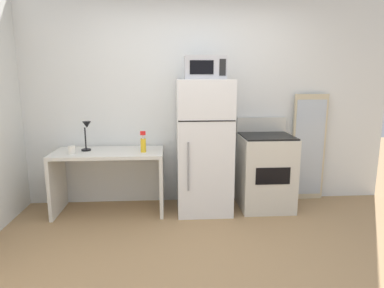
% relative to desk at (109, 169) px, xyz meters
% --- Properties ---
extents(ground_plane, '(12.00, 12.00, 0.00)m').
position_rel_desk_xyz_m(ground_plane, '(1.06, -1.33, -0.53)').
color(ground_plane, '#9E7A51').
extents(wall_back_white, '(5.00, 0.10, 2.60)m').
position_rel_desk_xyz_m(wall_back_white, '(1.06, 0.37, 0.77)').
color(wall_back_white, silver).
rests_on(wall_back_white, ground).
extents(desk, '(1.29, 0.60, 0.75)m').
position_rel_desk_xyz_m(desk, '(0.00, 0.00, 0.00)').
color(desk, silver).
rests_on(desk, ground).
extents(desk_lamp, '(0.14, 0.12, 0.35)m').
position_rel_desk_xyz_m(desk_lamp, '(-0.25, 0.04, 0.46)').
color(desk_lamp, black).
rests_on(desk_lamp, desk).
extents(spray_bottle, '(0.06, 0.06, 0.25)m').
position_rel_desk_xyz_m(spray_bottle, '(0.42, -0.08, 0.32)').
color(spray_bottle, yellow).
rests_on(spray_bottle, desk).
extents(coffee_mug, '(0.08, 0.08, 0.09)m').
position_rel_desk_xyz_m(coffee_mug, '(-0.39, -0.13, 0.26)').
color(coffee_mug, white).
rests_on(coffee_mug, desk).
extents(refrigerator, '(0.64, 0.66, 1.59)m').
position_rel_desk_xyz_m(refrigerator, '(1.14, -0.02, 0.26)').
color(refrigerator, white).
rests_on(refrigerator, ground).
extents(microwave, '(0.46, 0.35, 0.26)m').
position_rel_desk_xyz_m(microwave, '(1.14, -0.04, 1.18)').
color(microwave, '#B7B7BC').
rests_on(microwave, refrigerator).
extents(oven_range, '(0.63, 0.61, 1.10)m').
position_rel_desk_xyz_m(oven_range, '(1.91, 0.00, -0.07)').
color(oven_range, beige).
rests_on(oven_range, ground).
extents(leaning_mirror, '(0.44, 0.03, 1.40)m').
position_rel_desk_xyz_m(leaning_mirror, '(2.55, 0.26, 0.17)').
color(leaning_mirror, '#C6B793').
rests_on(leaning_mirror, ground).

